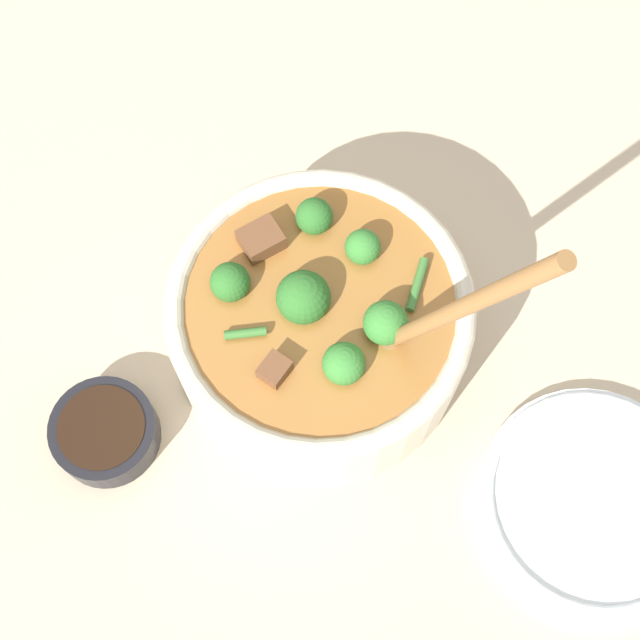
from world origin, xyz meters
name	(u,v)px	position (x,y,z in m)	size (l,w,h in m)	color
ground_plane	(320,349)	(0.00, 0.00, 0.00)	(4.00, 4.00, 0.00)	#C6B293
stew_bowl	(320,323)	(0.00, 0.00, 0.06)	(0.24, 0.26, 0.31)	beige
condiment_bowl	(105,432)	(0.11, -0.15, 0.02)	(0.08, 0.08, 0.03)	black
empty_plate	(594,500)	(0.08, 0.24, 0.01)	(0.18, 0.18, 0.02)	white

